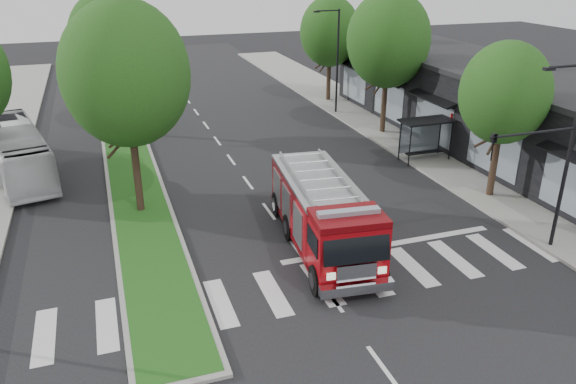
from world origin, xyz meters
name	(u,v)px	position (x,y,z in m)	size (l,w,h in m)	color
ground	(296,248)	(0.00, 0.00, 0.00)	(140.00, 140.00, 0.00)	black
sidewalk_right	(424,148)	(12.50, 10.00, 0.07)	(5.00, 80.00, 0.15)	gray
median	(125,140)	(-6.00, 18.00, 0.08)	(3.00, 50.00, 0.15)	gray
storefront_row	(487,106)	(17.00, 10.00, 2.50)	(8.00, 30.00, 5.00)	black
bus_shelter	(425,128)	(11.20, 8.15, 2.04)	(3.20, 1.60, 2.61)	black
tree_right_near	(505,93)	(11.50, 2.00, 5.51)	(4.40, 4.40, 8.05)	black
tree_right_mid	(388,40)	(11.50, 14.00, 6.49)	(5.60, 5.60, 9.72)	black
tree_right_far	(330,32)	(11.50, 24.00, 5.84)	(5.00, 5.00, 8.73)	black
tree_median_near	(126,74)	(-6.00, 6.00, 6.81)	(5.80, 5.80, 10.16)	black
tree_median_far	(111,40)	(-6.00, 20.00, 6.49)	(5.60, 5.60, 9.72)	black
streetlight_right_near	(553,148)	(9.61, -3.50, 4.67)	(4.08, 0.22, 8.00)	black
streetlight_right_far	(336,57)	(10.35, 20.00, 4.48)	(2.11, 0.20, 8.00)	black
fire_engine	(323,214)	(1.16, -0.15, 1.54)	(3.71, 9.47, 3.20)	#5F0509
city_bus	(18,152)	(-12.00, 13.28, 1.46)	(2.45, 10.47, 2.92)	silver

